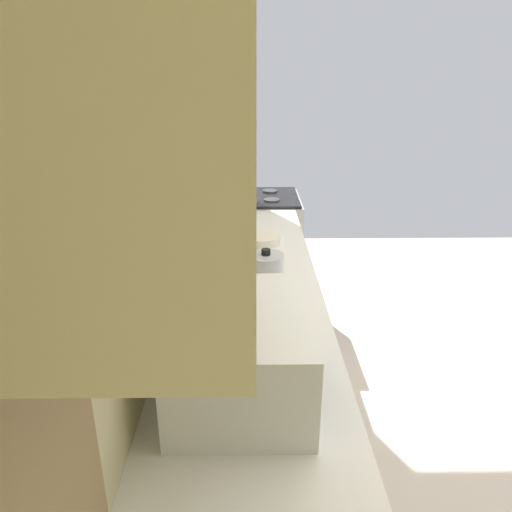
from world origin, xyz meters
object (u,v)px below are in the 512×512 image
object	(u,v)px
microwave	(242,352)
kettle	(266,272)
bowl	(262,239)
oven_range	(254,256)

from	to	relation	value
microwave	kettle	xyz separation A→B (m)	(0.68, -0.09, -0.05)
microwave	bowl	bearing A→B (deg)	-4.06
oven_range	microwave	world-z (taller)	microwave
microwave	kettle	world-z (taller)	microwave
oven_range	microwave	distance (m)	2.26
bowl	oven_range	bearing A→B (deg)	2.16
microwave	bowl	xyz separation A→B (m)	(1.26, -0.09, -0.11)
microwave	kettle	bearing A→B (deg)	-7.51
bowl	microwave	bearing A→B (deg)	175.94
kettle	oven_range	bearing A→B (deg)	1.33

